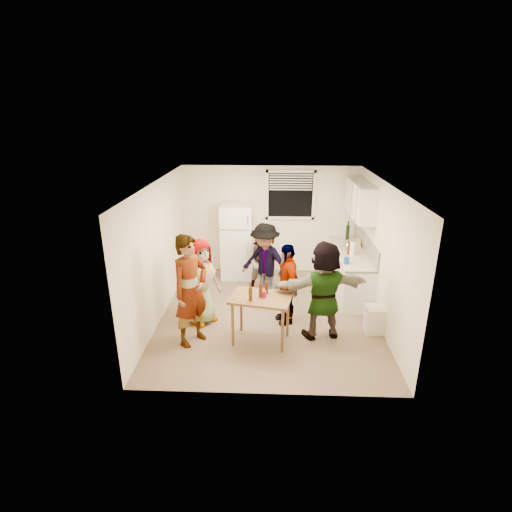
{
  "coord_description": "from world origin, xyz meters",
  "views": [
    {
      "loc": [
        0.04,
        -6.74,
        3.68
      ],
      "look_at": [
        -0.24,
        0.1,
        1.15
      ],
      "focal_mm": 28.0,
      "sensor_mm": 36.0,
      "label": 1
    }
  ],
  "objects_px": {
    "guest_back_left": "(263,293)",
    "beer_bottle_table": "(266,293)",
    "trash_bin": "(375,319)",
    "guest_stripe": "(194,341)",
    "blue_cup": "(346,264)",
    "red_cup": "(264,297)",
    "beer_bottle_counter": "(348,254)",
    "guest_black": "(286,321)",
    "guest_grey": "(203,321)",
    "kettle": "(348,250)",
    "wine_bottle": "(347,239)",
    "refrigerator": "(237,241)",
    "guest_orange": "(321,335)",
    "guest_back_right": "(265,299)",
    "serving_table": "(261,340)"
  },
  "relations": [
    {
      "from": "wine_bottle",
      "to": "trash_bin",
      "type": "height_order",
      "value": "wine_bottle"
    },
    {
      "from": "wine_bottle",
      "to": "blue_cup",
      "type": "xyz_separation_m",
      "value": [
        -0.28,
        -1.53,
        -0.0
      ]
    },
    {
      "from": "guest_back_right",
      "to": "wine_bottle",
      "type": "bearing_deg",
      "value": 66.35
    },
    {
      "from": "kettle",
      "to": "guest_back_left",
      "type": "bearing_deg",
      "value": 174.24
    },
    {
      "from": "refrigerator",
      "to": "blue_cup",
      "type": "bearing_deg",
      "value": -33.38
    },
    {
      "from": "serving_table",
      "to": "beer_bottle_table",
      "type": "bearing_deg",
      "value": 57.17
    },
    {
      "from": "beer_bottle_counter",
      "to": "trash_bin",
      "type": "xyz_separation_m",
      "value": [
        0.26,
        -1.47,
        -0.65
      ]
    },
    {
      "from": "guest_black",
      "to": "guest_stripe",
      "type": "bearing_deg",
      "value": -81.06
    },
    {
      "from": "serving_table",
      "to": "red_cup",
      "type": "xyz_separation_m",
      "value": [
        0.05,
        -0.01,
        0.82
      ]
    },
    {
      "from": "red_cup",
      "to": "guest_back_right",
      "type": "xyz_separation_m",
      "value": [
        -0.01,
        1.56,
        -0.82
      ]
    },
    {
      "from": "trash_bin",
      "to": "kettle",
      "type": "bearing_deg",
      "value": 96.69
    },
    {
      "from": "refrigerator",
      "to": "guest_black",
      "type": "height_order",
      "value": "refrigerator"
    },
    {
      "from": "wine_bottle",
      "to": "guest_back_left",
      "type": "relative_size",
      "value": 0.22
    },
    {
      "from": "wine_bottle",
      "to": "beer_bottle_counter",
      "type": "bearing_deg",
      "value": -98.48
    },
    {
      "from": "beer_bottle_counter",
      "to": "guest_black",
      "type": "distance_m",
      "value": 1.95
    },
    {
      "from": "wine_bottle",
      "to": "guest_black",
      "type": "distance_m",
      "value": 2.75
    },
    {
      "from": "wine_bottle",
      "to": "beer_bottle_table",
      "type": "distance_m",
      "value": 3.25
    },
    {
      "from": "beer_bottle_counter",
      "to": "red_cup",
      "type": "height_order",
      "value": "beer_bottle_counter"
    },
    {
      "from": "refrigerator",
      "to": "guest_back_right",
      "type": "xyz_separation_m",
      "value": [
        0.66,
        -1.24,
        -0.85
      ]
    },
    {
      "from": "kettle",
      "to": "guest_black",
      "type": "distance_m",
      "value": 2.17
    },
    {
      "from": "blue_cup",
      "to": "trash_bin",
      "type": "relative_size",
      "value": 0.29
    },
    {
      "from": "guest_black",
      "to": "trash_bin",
      "type": "bearing_deg",
      "value": 62.09
    },
    {
      "from": "guest_stripe",
      "to": "blue_cup",
      "type": "bearing_deg",
      "value": -26.5
    },
    {
      "from": "beer_bottle_counter",
      "to": "guest_black",
      "type": "bearing_deg",
      "value": -137.53
    },
    {
      "from": "blue_cup",
      "to": "guest_grey",
      "type": "xyz_separation_m",
      "value": [
        -2.69,
        -0.71,
        -0.9
      ]
    },
    {
      "from": "red_cup",
      "to": "wine_bottle",
      "type": "bearing_deg",
      "value": 57.57
    },
    {
      "from": "trash_bin",
      "to": "guest_stripe",
      "type": "xyz_separation_m",
      "value": [
        -3.11,
        -0.44,
        -0.25
      ]
    },
    {
      "from": "beer_bottle_table",
      "to": "serving_table",
      "type": "bearing_deg",
      "value": -122.83
    },
    {
      "from": "serving_table",
      "to": "red_cup",
      "type": "height_order",
      "value": "red_cup"
    },
    {
      "from": "wine_bottle",
      "to": "red_cup",
      "type": "height_order",
      "value": "wine_bottle"
    },
    {
      "from": "kettle",
      "to": "wine_bottle",
      "type": "distance_m",
      "value": 0.71
    },
    {
      "from": "beer_bottle_counter",
      "to": "guest_stripe",
      "type": "relative_size",
      "value": 0.11
    },
    {
      "from": "beer_bottle_table",
      "to": "guest_orange",
      "type": "xyz_separation_m",
      "value": [
        0.95,
        0.07,
        -0.82
      ]
    },
    {
      "from": "beer_bottle_table",
      "to": "guest_back_right",
      "type": "relative_size",
      "value": 0.13
    },
    {
      "from": "blue_cup",
      "to": "guest_back_left",
      "type": "height_order",
      "value": "blue_cup"
    },
    {
      "from": "guest_grey",
      "to": "guest_back_right",
      "type": "relative_size",
      "value": 0.98
    },
    {
      "from": "guest_back_left",
      "to": "guest_black",
      "type": "height_order",
      "value": "guest_back_left"
    },
    {
      "from": "guest_grey",
      "to": "guest_back_right",
      "type": "distance_m",
      "value": 1.46
    },
    {
      "from": "guest_back_left",
      "to": "guest_orange",
      "type": "bearing_deg",
      "value": -53.92
    },
    {
      "from": "blue_cup",
      "to": "red_cup",
      "type": "distance_m",
      "value": 2.04
    },
    {
      "from": "blue_cup",
      "to": "beer_bottle_table",
      "type": "distance_m",
      "value": 1.92
    },
    {
      "from": "beer_bottle_table",
      "to": "guest_grey",
      "type": "bearing_deg",
      "value": 157.92
    },
    {
      "from": "red_cup",
      "to": "guest_stripe",
      "type": "distance_m",
      "value": 1.44
    },
    {
      "from": "blue_cup",
      "to": "guest_orange",
      "type": "xyz_separation_m",
      "value": [
        -0.56,
        -1.12,
        -0.9
      ]
    },
    {
      "from": "kettle",
      "to": "guest_stripe",
      "type": "bearing_deg",
      "value": -157.31
    },
    {
      "from": "trash_bin",
      "to": "guest_grey",
      "type": "distance_m",
      "value": 3.09
    },
    {
      "from": "guest_black",
      "to": "refrigerator",
      "type": "bearing_deg",
      "value": -169.43
    },
    {
      "from": "blue_cup",
      "to": "guest_back_left",
      "type": "distance_m",
      "value": 1.92
    },
    {
      "from": "kettle",
      "to": "guest_back_left",
      "type": "height_order",
      "value": "kettle"
    },
    {
      "from": "guest_back_left",
      "to": "beer_bottle_table",
      "type": "bearing_deg",
      "value": -82.65
    }
  ]
}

